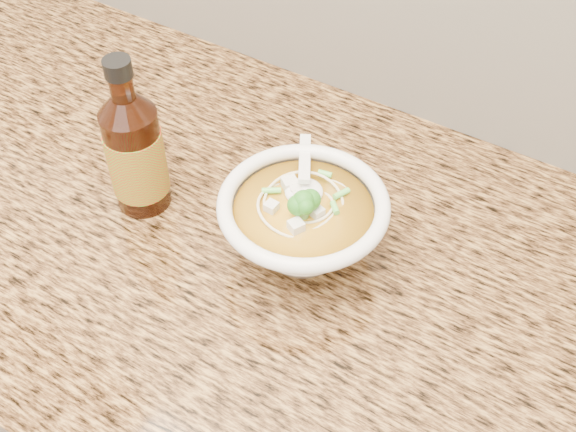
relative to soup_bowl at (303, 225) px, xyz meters
The scene contains 4 objects.
cabinet 0.54m from the soup_bowl, behind, with size 4.00×0.65×0.86m, color black.
counter_slab 0.17m from the soup_bowl, behind, with size 4.00×0.68×0.04m, color #9F733A.
soup_bowl is the anchor object (origin of this frame).
hot_sauce_bottle 0.22m from the soup_bowl, behind, with size 0.08×0.08×0.21m.
Camera 1 is at (0.42, 1.20, 1.55)m, focal length 45.00 mm.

